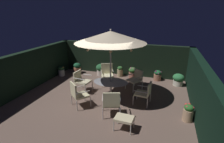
{
  "coord_description": "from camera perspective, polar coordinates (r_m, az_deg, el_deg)",
  "views": [
    {
      "loc": [
        2.41,
        -6.23,
        3.5
      ],
      "look_at": [
        0.3,
        0.39,
        1.11
      ],
      "focal_mm": 27.8,
      "sensor_mm": 36.0,
      "label": 1
    }
  ],
  "objects": [
    {
      "name": "ground_plane",
      "position": [
        7.54,
        -3.11,
        -8.8
      ],
      "size": [
        7.66,
        6.88,
        0.02
      ],
      "primitive_type": "cube",
      "color": "brown"
    },
    {
      "name": "hedge_backdrop_rear",
      "position": [
        10.16,
        3.36,
        4.15
      ],
      "size": [
        7.66,
        0.3,
        1.82
      ],
      "primitive_type": "cube",
      "color": "black",
      "rests_on": "ground_plane"
    },
    {
      "name": "hedge_backdrop_left",
      "position": [
        9.09,
        -25.5,
        0.51
      ],
      "size": [
        0.3,
        6.88,
        1.82
      ],
      "primitive_type": "cube",
      "color": "black",
      "rests_on": "ground_plane"
    },
    {
      "name": "hedge_backdrop_right",
      "position": [
        6.86,
        27.0,
        -5.38
      ],
      "size": [
        0.3,
        6.88,
        1.82
      ],
      "primitive_type": "cube",
      "color": "black",
      "rests_on": "ground_plane"
    },
    {
      "name": "patio_dining_table",
      "position": [
        7.37,
        -0.43,
        -4.34
      ],
      "size": [
        1.48,
        1.08,
        0.73
      ],
      "color": "beige",
      "rests_on": "ground_plane"
    },
    {
      "name": "patio_umbrella",
      "position": [
        6.84,
        -0.48,
        11.31
      ],
      "size": [
        2.82,
        2.82,
        2.89
      ],
      "color": "silver",
      "rests_on": "ground_plane"
    },
    {
      "name": "patio_chair_north",
      "position": [
        6.98,
        10.73,
        -6.63
      ],
      "size": [
        0.66,
        0.65,
        0.92
      ],
      "color": "beige",
      "rests_on": "ground_plane"
    },
    {
      "name": "patio_chair_northeast",
      "position": [
        8.29,
        7.77,
        -2.2
      ],
      "size": [
        0.81,
        0.83,
        0.91
      ],
      "color": "beige",
      "rests_on": "ground_plane"
    },
    {
      "name": "patio_chair_east",
      "position": [
        8.75,
        -1.6,
        -0.48
      ],
      "size": [
        0.83,
        0.83,
        1.05
      ],
      "color": "beige",
      "rests_on": "ground_plane"
    },
    {
      "name": "patio_chair_southeast",
      "position": [
        8.04,
        -10.13,
        -2.69
      ],
      "size": [
        0.69,
        0.69,
        0.97
      ],
      "color": "silver",
      "rests_on": "ground_plane"
    },
    {
      "name": "patio_chair_south",
      "position": [
        6.79,
        -11.19,
        -7.0
      ],
      "size": [
        0.83,
        0.83,
        1.01
      ],
      "color": "beige",
      "rests_on": "ground_plane"
    },
    {
      "name": "patio_chair_southwest",
      "position": [
        6.05,
        -0.21,
        -9.97
      ],
      "size": [
        0.78,
        0.75,
        0.99
      ],
      "color": "silver",
      "rests_on": "ground_plane"
    },
    {
      "name": "ottoman_footrest",
      "position": [
        5.55,
        4.0,
        -15.28
      ],
      "size": [
        0.6,
        0.45,
        0.43
      ],
      "color": "silver",
      "rests_on": "ground_plane"
    },
    {
      "name": "potted_plant_right_far",
      "position": [
        10.64,
        -11.34,
        1.15
      ],
      "size": [
        0.45,
        0.45,
        0.63
      ],
      "color": "#B26C4F",
      "rests_on": "ground_plane"
    },
    {
      "name": "potted_plant_back_left",
      "position": [
        6.49,
        23.75,
        -12.25
      ],
      "size": [
        0.33,
        0.33,
        0.61
      ],
      "color": "tan",
      "rests_on": "ground_plane"
    },
    {
      "name": "potted_plant_right_near",
      "position": [
        9.27,
        20.95,
        -2.4
      ],
      "size": [
        0.55,
        0.55,
        0.61
      ],
      "color": "beige",
      "rests_on": "ground_plane"
    },
    {
      "name": "potted_plant_left_near",
      "position": [
        9.55,
        6.75,
        -0.44
      ],
      "size": [
        0.43,
        0.43,
        0.66
      ],
      "color": "#A15F4F",
      "rests_on": "ground_plane"
    },
    {
      "name": "potted_plant_back_center",
      "position": [
        10.4,
        -16.31,
        0.26
      ],
      "size": [
        0.36,
        0.35,
        0.58
      ],
      "color": "beige",
      "rests_on": "ground_plane"
    },
    {
      "name": "potted_plant_back_right",
      "position": [
        10.07,
        -3.58,
        0.77
      ],
      "size": [
        0.6,
        0.6,
        0.68
      ],
      "color": "beige",
      "rests_on": "ground_plane"
    },
    {
      "name": "potted_plant_front_corner",
      "position": [
        9.64,
        14.74,
        -1.21
      ],
      "size": [
        0.4,
        0.4,
        0.57
      ],
      "color": "#A26A51",
      "rests_on": "ground_plane"
    },
    {
      "name": "potted_plant_left_far",
      "position": [
        9.94,
        2.65,
        0.11
      ],
      "size": [
        0.33,
        0.33,
        0.59
      ],
      "color": "tan",
      "rests_on": "ground_plane"
    }
  ]
}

